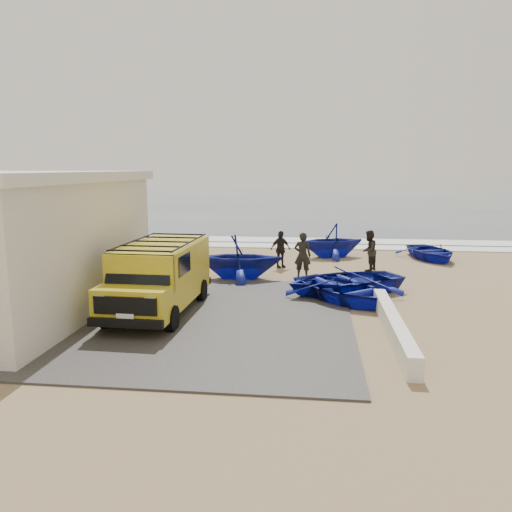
{
  "coord_description": "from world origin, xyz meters",
  "views": [
    {
      "loc": [
        2.84,
        -16.04,
        4.4
      ],
      "look_at": [
        0.75,
        1.98,
        1.2
      ],
      "focal_mm": 35.0,
      "sensor_mm": 36.0,
      "label": 1
    }
  ],
  "objects": [
    {
      "name": "ground",
      "position": [
        0.0,
        0.0,
        0.0
      ],
      "size": [
        160.0,
        160.0,
        0.0
      ],
      "primitive_type": "plane",
      "color": "#907953"
    },
    {
      "name": "fisherman_middle",
      "position": [
        5.25,
        5.71,
        0.88
      ],
      "size": [
        1.01,
        1.08,
        1.76
      ],
      "primitive_type": "imported",
      "rotation": [
        0.0,
        0.0,
        -2.1
      ],
      "color": "black",
      "rests_on": "ground"
    },
    {
      "name": "boat_near_left",
      "position": [
        3.86,
        0.42,
        0.41
      ],
      "size": [
        4.76,
        4.88,
        0.83
      ],
      "primitive_type": "imported",
      "rotation": [
        0.0,
        0.0,
        0.71
      ],
      "color": "#131F9A",
      "rests_on": "ground"
    },
    {
      "name": "boat_far_left",
      "position": [
        3.77,
        8.86,
        0.85
      ],
      "size": [
        4.0,
        3.75,
        1.7
      ],
      "primitive_type": "imported",
      "rotation": [
        0.0,
        0.0,
        -1.21
      ],
      "color": "#131F9A",
      "rests_on": "ground"
    },
    {
      "name": "fisherman_front",
      "position": [
        2.43,
        3.85,
        0.94
      ],
      "size": [
        0.72,
        0.51,
        1.87
      ],
      "primitive_type": "imported",
      "rotation": [
        0.0,
        0.0,
        3.04
      ],
      "color": "black",
      "rests_on": "ground"
    },
    {
      "name": "boat_mid_left",
      "position": [
        -0.08,
        3.43,
        0.89
      ],
      "size": [
        3.52,
        3.08,
        1.78
      ],
      "primitive_type": "imported",
      "rotation": [
        0.0,
        0.0,
        1.62
      ],
      "color": "#131F9A",
      "rests_on": "ground"
    },
    {
      "name": "boat_near_right",
      "position": [
        3.95,
        1.48,
        0.45
      ],
      "size": [
        5.3,
        4.78,
        0.9
      ],
      "primitive_type": "imported",
      "rotation": [
        0.0,
        0.0,
        -1.08
      ],
      "color": "#131F9A",
      "rests_on": "ground"
    },
    {
      "name": "parapet",
      "position": [
        5.0,
        -3.0,
        0.28
      ],
      "size": [
        0.35,
        6.0,
        0.55
      ],
      "primitive_type": "cube",
      "color": "silver",
      "rests_on": "ground"
    },
    {
      "name": "slab",
      "position": [
        -2.0,
        -2.0,
        0.03
      ],
      "size": [
        12.0,
        10.0,
        0.05
      ],
      "primitive_type": "cube",
      "color": "#413E3B",
      "rests_on": "ground"
    },
    {
      "name": "surf_wash",
      "position": [
        0.0,
        14.5,
        0.02
      ],
      "size": [
        180.0,
        2.2,
        0.04
      ],
      "primitive_type": "cube",
      "color": "white",
      "rests_on": "ground"
    },
    {
      "name": "boat_far_right",
      "position": [
        8.55,
        8.77,
        0.38
      ],
      "size": [
        3.39,
        4.18,
        0.76
      ],
      "primitive_type": "imported",
      "rotation": [
        0.0,
        0.0,
        0.22
      ],
      "color": "#131F9A",
      "rests_on": "ground"
    },
    {
      "name": "van",
      "position": [
        -1.81,
        -1.53,
        1.18
      ],
      "size": [
        2.2,
        5.19,
        2.2
      ],
      "rotation": [
        0.0,
        0.0,
        -0.03
      ],
      "color": "gold",
      "rests_on": "ground"
    },
    {
      "name": "surf_line",
      "position": [
        0.0,
        12.0,
        0.03
      ],
      "size": [
        180.0,
        1.6,
        0.06
      ],
      "primitive_type": "cube",
      "color": "white",
      "rests_on": "ground"
    },
    {
      "name": "ocean",
      "position": [
        0.0,
        56.0,
        0.0
      ],
      "size": [
        180.0,
        88.0,
        0.01
      ],
      "primitive_type": "cube",
      "color": "#385166",
      "rests_on": "ground"
    },
    {
      "name": "fisherman_back",
      "position": [
        1.39,
        5.91,
        0.83
      ],
      "size": [
        1.04,
        0.86,
        1.66
      ],
      "primitive_type": "imported",
      "rotation": [
        0.0,
        0.0,
        0.56
      ],
      "color": "black",
      "rests_on": "ground"
    }
  ]
}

